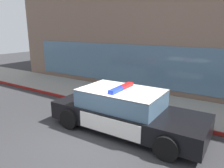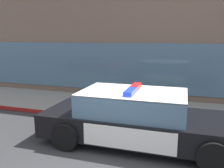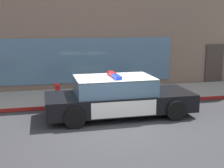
# 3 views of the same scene
# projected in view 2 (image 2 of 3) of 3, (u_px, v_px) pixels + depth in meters

# --- Properties ---
(ground) EXTENTS (48.00, 48.00, 0.00)m
(ground) POSITION_uv_depth(u_px,v_px,m) (107.00, 157.00, 5.42)
(ground) COLOR #303033
(sidewalk) EXTENTS (48.00, 2.86, 0.15)m
(sidewalk) POSITION_uv_depth(u_px,v_px,m) (139.00, 109.00, 8.85)
(sidewalk) COLOR gray
(sidewalk) RESTS_ON ground
(curb_red_paint) EXTENTS (28.80, 0.04, 0.14)m
(curb_red_paint) POSITION_uv_depth(u_px,v_px,m) (130.00, 122.00, 7.50)
(curb_red_paint) COLOR maroon
(curb_red_paint) RESTS_ON ground
(storefront_building) EXTENTS (20.86, 11.99, 9.84)m
(storefront_building) POSITION_uv_depth(u_px,v_px,m) (171.00, 2.00, 14.71)
(storefront_building) COLOR #7A6051
(storefront_building) RESTS_ON ground
(police_cruiser) EXTENTS (5.10, 2.14, 1.49)m
(police_cruiser) POSITION_uv_depth(u_px,v_px,m) (138.00, 118.00, 6.06)
(police_cruiser) COLOR black
(police_cruiser) RESTS_ON ground
(fire_hydrant) EXTENTS (0.34, 0.39, 0.73)m
(fire_hydrant) POSITION_uv_depth(u_px,v_px,m) (95.00, 100.00, 8.49)
(fire_hydrant) COLOR red
(fire_hydrant) RESTS_ON sidewalk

